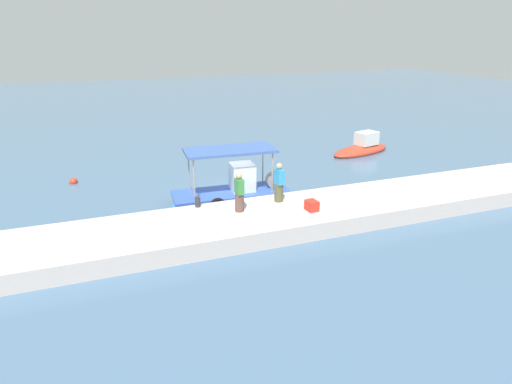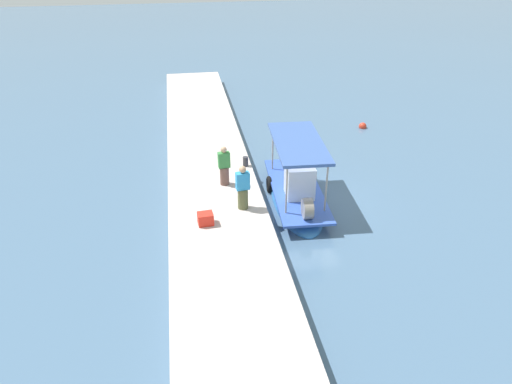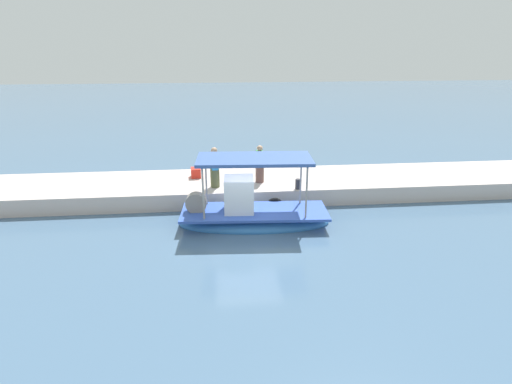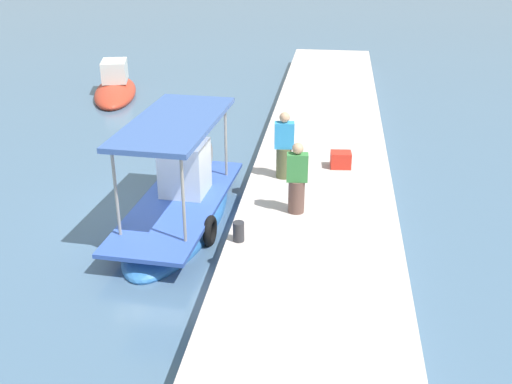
# 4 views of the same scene
# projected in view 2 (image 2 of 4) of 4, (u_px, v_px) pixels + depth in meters

# --- Properties ---
(ground_plane) EXTENTS (120.00, 120.00, 0.00)m
(ground_plane) POSITION_uv_depth(u_px,v_px,m) (308.00, 202.00, 19.54)
(ground_plane) COLOR #476684
(dock_quay) EXTENTS (36.00, 3.68, 0.74)m
(dock_quay) POSITION_uv_depth(u_px,v_px,m) (215.00, 203.00, 18.80)
(dock_quay) COLOR beige
(dock_quay) RESTS_ON ground_plane
(main_fishing_boat) EXTENTS (5.93, 2.31, 3.01)m
(main_fishing_boat) POSITION_uv_depth(u_px,v_px,m) (296.00, 192.00, 19.43)
(main_fishing_boat) COLOR #3170BB
(main_fishing_boat) RESTS_ON ground_plane
(fisherman_near_bollard) EXTENTS (0.40, 0.49, 1.68)m
(fisherman_near_bollard) POSITION_uv_depth(u_px,v_px,m) (224.00, 167.00, 19.02)
(fisherman_near_bollard) COLOR brown
(fisherman_near_bollard) RESTS_ON dock_quay
(fisherman_by_crate) EXTENTS (0.43, 0.52, 1.75)m
(fisherman_by_crate) POSITION_uv_depth(u_px,v_px,m) (243.00, 189.00, 17.37)
(fisherman_by_crate) COLOR #505534
(fisherman_by_crate) RESTS_ON dock_quay
(mooring_bollard) EXTENTS (0.24, 0.24, 0.43)m
(mooring_bollard) POSITION_uv_depth(u_px,v_px,m) (245.00, 161.00, 20.76)
(mooring_bollard) COLOR #2D2D33
(mooring_bollard) RESTS_ON dock_quay
(cargo_crate) EXTENTS (0.48, 0.58, 0.44)m
(cargo_crate) POSITION_uv_depth(u_px,v_px,m) (206.00, 219.00, 16.69)
(cargo_crate) COLOR red
(cargo_crate) RESTS_ON dock_quay
(marker_buoy) EXTENTS (0.44, 0.44, 0.44)m
(marker_buoy) POSITION_uv_depth(u_px,v_px,m) (363.00, 126.00, 26.74)
(marker_buoy) COLOR red
(marker_buoy) RESTS_ON ground_plane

